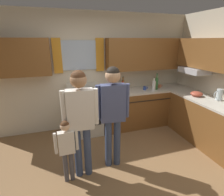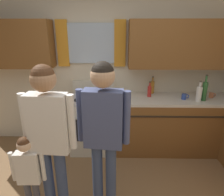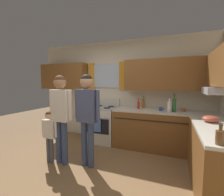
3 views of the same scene
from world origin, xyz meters
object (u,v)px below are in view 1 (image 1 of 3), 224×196
Objects in this scene: bottle_sauce_red at (123,87)px; adult_holding_child at (80,114)px; mug_cobalt_blue at (145,88)px; adult_in_plaid at (113,107)px; mixing_bowl at (197,94)px; small_child at (67,145)px; bottle_wine_green at (156,83)px; water_pitcher at (219,95)px; cup_terracotta at (160,86)px; stove_oven at (85,113)px; bottle_oil_amber at (123,84)px; bottle_milk_white at (154,85)px.

bottle_sauce_red is 0.15× the size of adult_holding_child.
adult_in_plaid is at bearing -135.00° from mug_cobalt_blue.
mixing_bowl is 0.15× the size of adult_holding_child.
small_child is (-0.23, -0.06, -0.42)m from adult_holding_child.
adult_holding_child is at bearing -170.30° from adult_in_plaid.
bottle_wine_green is at bearing 38.01° from adult_in_plaid.
water_pitcher is 0.40m from mixing_bowl.
adult_holding_child is at bearing -147.76° from cup_terracotta.
stove_oven is 3.85× the size of bottle_oil_amber.
stove_oven reaches higher than small_child.
mug_cobalt_blue is at bearing 45.00° from adult_in_plaid.
cup_terracotta is at bearing -13.28° from bottle_oil_amber.
bottle_sauce_red is 0.97m from cup_terracotta.
stove_oven is 9.58× the size of mug_cobalt_blue.
stove_oven reaches higher than mixing_bowl.
adult_in_plaid is (0.25, -1.23, 0.58)m from stove_oven.
adult_holding_child reaches higher than bottle_oil_amber.
bottle_milk_white is 0.19× the size of adult_in_plaid.
stove_oven is 4.58× the size of mixing_bowl.
stove_oven reaches higher than cup_terracotta.
bottle_wine_green is 0.24× the size of adult_holding_child.
stove_oven is 1.38m from adult_in_plaid.
water_pitcher is 2.95m from small_child.
bottle_wine_green reaches higher than stove_oven.
cup_terracotta is 0.49× the size of water_pitcher.
mixing_bowl is at bearing -33.33° from bottle_sauce_red.
bottle_milk_white reaches higher than small_child.
adult_holding_child is (-2.47, -0.50, 0.09)m from mixing_bowl.
mug_cobalt_blue is 0.07× the size of adult_holding_child.
bottle_sauce_red reaches higher than water_pitcher.
adult_in_plaid is (-1.62, -1.25, 0.11)m from cup_terracotta.
mixing_bowl is (0.35, -0.84, 0.01)m from cup_terracotta.
bottle_sauce_red is 1.79m from adult_holding_child.
bottle_milk_white is 2.44m from small_child.
bottle_wine_green reaches higher than bottle_sauce_red.
mixing_bowl reaches higher than cup_terracotta.
cup_terracotta is 2.51m from adult_holding_child.
mixing_bowl is 0.14× the size of adult_in_plaid.
adult_holding_child reaches higher than small_child.
bottle_milk_white is (1.60, -0.15, 0.55)m from stove_oven.
bottle_oil_amber is at bearing 154.60° from bottle_wine_green.
adult_in_plaid is at bearing -141.99° from bottle_wine_green.
mug_cobalt_blue is 2.33m from small_child.
mug_cobalt_blue is at bearing 171.26° from bottle_wine_green.
mug_cobalt_blue is (-0.18, 0.09, -0.08)m from bottle_milk_white.
small_child is at bearing -145.24° from mug_cobalt_blue.
bottle_wine_green is at bearing 126.85° from mixing_bowl.
cup_terracotta is 0.11× the size of small_child.
bottle_sauce_red is at bearing 46.08° from small_child.
bottle_sauce_red is (0.90, 0.05, 0.53)m from stove_oven.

